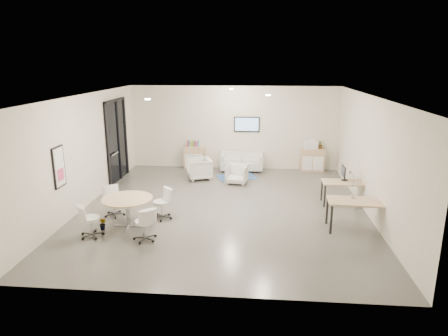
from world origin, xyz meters
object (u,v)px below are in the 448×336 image
Objects in this scene: armchair_left at (199,168)px; desk_front at (358,204)px; loveseat at (242,162)px; desk_rear at (345,184)px; sideboard_left at (194,157)px; armchair_right at (237,173)px; sideboard_right at (312,160)px; round_table at (127,201)px.

armchair_left reaches higher than desk_front.
desk_rear is (3.18, -3.49, 0.29)m from loveseat.
sideboard_left reaches higher than armchair_left.
desk_front reaches higher than desk_rear.
sideboard_left is at bearing 172.43° from loveseat.
armchair_right is at bearing 134.19° from desk_front.
round_table is at bearing -132.31° from sideboard_right.
desk_front is at bearing 3.39° from round_table.
desk_front is at bearing -47.91° from sideboard_left.
sideboard_left is 5.90m from round_table.
loveseat is at bearing 132.74° from desk_rear.
armchair_left reaches higher than round_table.
sideboard_right is 1.09× the size of armchair_left.
armchair_left is 5.17m from desk_rear.
sideboard_right is 5.52m from desk_front.
desk_front is 5.75m from round_table.
armchair_right is 0.56× the size of round_table.
round_table is at bearing -34.09° from armchair_left.
desk_rear is 6.21m from round_table.
sideboard_left is 0.67× the size of desk_rear.
sideboard_left is at bearing 176.49° from armchair_left.
loveseat reaches higher than desk_rear.
sideboard_right is at bearing 1.27° from loveseat.
armchair_left is at bearing 154.52° from desk_rear.
armchair_left reaches higher than armchair_right.
sideboard_right is 2.70m from loveseat.
armchair_right is at bearing -146.65° from sideboard_right.
desk_rear is at bearing -49.81° from loveseat.
loveseat is (1.86, -0.18, -0.11)m from sideboard_left.
armchair_left is 0.55× the size of desk_front.
round_table is at bearing -173.56° from desk_front.
round_table reaches higher than armchair_right.
armchair_left is 6.14m from desk_front.
round_table reaches higher than desk_front.
desk_front is at bearing -39.68° from armchair_right.
sideboard_right is at bearing 89.25° from armchair_left.
armchair_left is 1.44m from armchair_right.
sideboard_right is 4.38m from armchair_left.
loveseat is at bearing 65.19° from round_table.
sideboard_right reaches higher than loveseat.
round_table is (-5.81, -2.19, 0.07)m from desk_rear.
sideboard_left is 6.24m from desk_rear.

